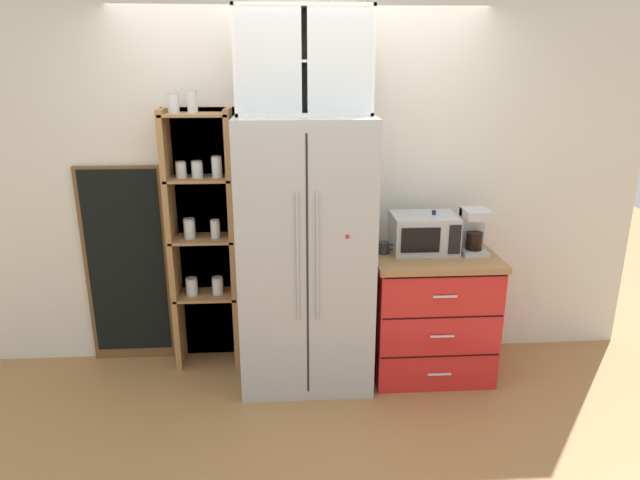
% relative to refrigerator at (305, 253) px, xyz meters
% --- Properties ---
extents(ground_plane, '(10.65, 10.65, 0.00)m').
position_rel_refrigerator_xyz_m(ground_plane, '(-0.00, -0.00, -0.91)').
color(ground_plane, '#9E7042').
extents(wall_back_cream, '(4.96, 0.10, 2.55)m').
position_rel_refrigerator_xyz_m(wall_back_cream, '(-0.00, 0.40, 0.36)').
color(wall_back_cream, silver).
rests_on(wall_back_cream, ground).
extents(refrigerator, '(0.87, 0.71, 1.83)m').
position_rel_refrigerator_xyz_m(refrigerator, '(0.00, 0.00, 0.00)').
color(refrigerator, '#ADAFB5').
rests_on(refrigerator, ground).
extents(pantry_shelf_column, '(0.50, 0.30, 1.97)m').
position_rel_refrigerator_xyz_m(pantry_shelf_column, '(-0.71, 0.27, 0.07)').
color(pantry_shelf_column, brown).
rests_on(pantry_shelf_column, ground).
extents(counter_cabinet, '(0.85, 0.68, 0.89)m').
position_rel_refrigerator_xyz_m(counter_cabinet, '(0.88, 0.02, -0.47)').
color(counter_cabinet, red).
rests_on(counter_cabinet, ground).
extents(microwave, '(0.44, 0.33, 0.26)m').
position_rel_refrigerator_xyz_m(microwave, '(0.82, 0.07, 0.10)').
color(microwave, '#ADAFB5').
rests_on(microwave, counter_cabinet).
extents(coffee_maker, '(0.17, 0.20, 0.31)m').
position_rel_refrigerator_xyz_m(coffee_maker, '(1.15, 0.03, 0.13)').
color(coffee_maker, '#B7B7BC').
rests_on(coffee_maker, counter_cabinet).
extents(mug_charcoal, '(0.11, 0.08, 0.08)m').
position_rel_refrigerator_xyz_m(mug_charcoal, '(0.54, 0.04, 0.02)').
color(mug_charcoal, '#2D2D33').
rests_on(mug_charcoal, counter_cabinet).
extents(bottle_amber, '(0.07, 0.07, 0.25)m').
position_rel_refrigerator_xyz_m(bottle_amber, '(0.88, 0.12, 0.08)').
color(bottle_amber, brown).
rests_on(bottle_amber, counter_cabinet).
extents(bottle_cobalt, '(0.07, 0.07, 0.29)m').
position_rel_refrigerator_xyz_m(bottle_cobalt, '(0.88, 0.07, 0.10)').
color(bottle_cobalt, navy).
rests_on(bottle_cobalt, counter_cabinet).
extents(upper_cabinet, '(0.84, 0.32, 0.64)m').
position_rel_refrigerator_xyz_m(upper_cabinet, '(-0.00, 0.05, 1.23)').
color(upper_cabinet, silver).
rests_on(upper_cabinet, refrigerator).
extents(chalkboard_menu, '(0.60, 0.04, 1.46)m').
position_rel_refrigerator_xyz_m(chalkboard_menu, '(-1.28, 0.32, -0.18)').
color(chalkboard_menu, brown).
rests_on(chalkboard_menu, ground).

